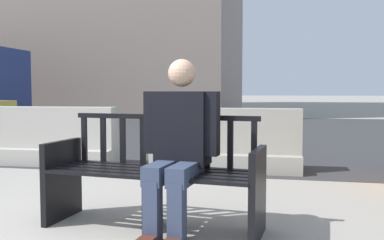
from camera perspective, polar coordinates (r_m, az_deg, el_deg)
name	(u,v)px	position (r m, az deg, el deg)	size (l,w,h in m)	color
street_asphalt	(217,131)	(11.42, 3.40, -1.49)	(120.00, 12.00, 0.01)	#333335
street_bench	(154,178)	(3.39, -5.12, -7.65)	(1.73, 0.69, 0.88)	black
seated_person	(178,142)	(3.21, -1.82, -2.97)	(0.59, 0.75, 1.31)	black
jersey_barrier_centre	(226,145)	(5.85, 4.57, -3.31)	(2.02, 0.73, 0.84)	#9E998E
jersey_barrier_left	(50,141)	(6.67, -18.38, -2.62)	(2.03, 0.78, 0.84)	#ADA89E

